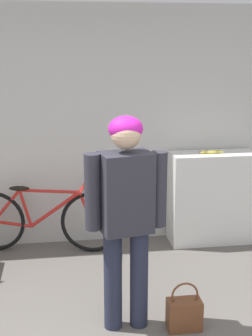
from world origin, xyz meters
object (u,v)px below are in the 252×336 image
at_px(banana, 211,152).
at_px(handbag, 184,313).
at_px(person, 126,206).
at_px(bicycle, 43,220).

xyz_separation_m(banana, handbag, (-0.71, -1.62, -0.91)).
bearing_deg(person, banana, 41.44).
distance_m(banana, handbag, 1.99).
relative_size(person, banana, 6.14).
xyz_separation_m(bicycle, banana, (1.84, -0.00, 0.68)).
relative_size(person, handbag, 4.20).
height_order(person, bicycle, person).
relative_size(bicycle, banana, 6.25).
bearing_deg(bicycle, person, -55.92).
xyz_separation_m(person, banana, (1.16, 1.51, 0.03)).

